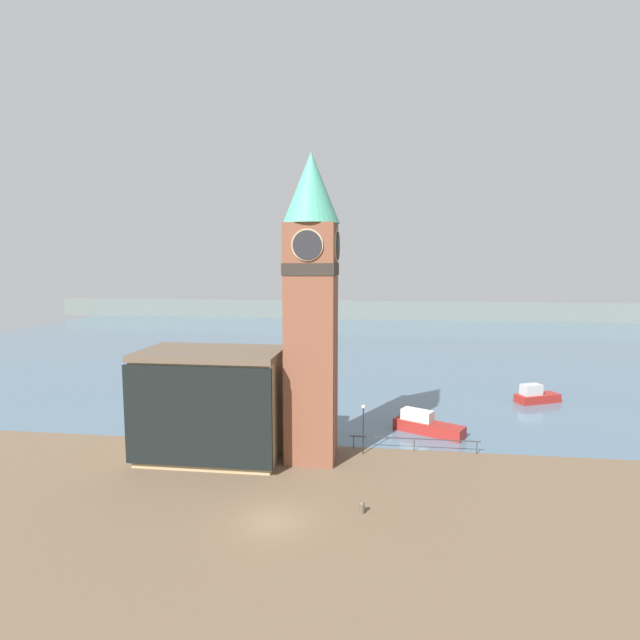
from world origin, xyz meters
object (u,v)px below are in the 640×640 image
object	(u,v)px
clock_tower	(311,301)
mooring_bollard_near	(362,507)
pier_building	(212,404)
boat_near	(426,425)
boat_far	(536,396)
lamp_post	(363,420)

from	to	relation	value
clock_tower	mooring_bollard_near	xyz separation A→B (m)	(4.40, -8.33, -12.25)
pier_building	boat_near	bearing A→B (deg)	24.51
boat_near	pier_building	bearing A→B (deg)	-127.39
boat_far	lamp_post	size ratio (longest dim) A/B	1.29
lamp_post	boat_near	bearing A→B (deg)	46.50
pier_building	mooring_bollard_near	xyz separation A→B (m)	(12.36, -7.65, -3.97)
pier_building	mooring_bollard_near	bearing A→B (deg)	-31.76
boat_far	lamp_post	world-z (taller)	lamp_post
clock_tower	lamp_post	size ratio (longest dim) A/B	5.79
pier_building	boat_near	world-z (taller)	pier_building
clock_tower	pier_building	world-z (taller)	clock_tower
clock_tower	mooring_bollard_near	distance (m)	15.45
mooring_bollard_near	lamp_post	size ratio (longest dim) A/B	0.18
mooring_bollard_near	pier_building	bearing A→B (deg)	148.24
boat_far	mooring_bollard_near	size ratio (longest dim) A/B	7.08
clock_tower	boat_far	xyz separation A→B (m)	(22.58, 19.29, -11.89)
clock_tower	pier_building	xyz separation A→B (m)	(-7.96, -0.68, -8.28)
pier_building	boat_far	xyz separation A→B (m)	(30.54, 19.97, -3.61)
boat_near	mooring_bollard_near	size ratio (longest dim) A/B	8.75
boat_near	lamp_post	world-z (taller)	lamp_post
pier_building	mooring_bollard_near	size ratio (longest dim) A/B	15.11
clock_tower	boat_near	world-z (taller)	clock_tower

